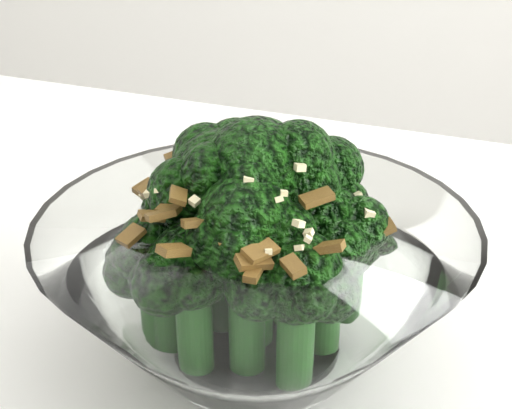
# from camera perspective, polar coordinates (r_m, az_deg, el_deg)

# --- Properties ---
(table) EXTENTS (1.34, 1.02, 0.75)m
(table) POSITION_cam_1_polar(r_m,az_deg,el_deg) (0.56, -9.40, -13.67)
(table) COLOR white
(table) RESTS_ON ground
(broccoli_dish) EXTENTS (0.25, 0.25, 0.15)m
(broccoli_dish) POSITION_cam_1_polar(r_m,az_deg,el_deg) (0.45, -0.09, -4.86)
(broccoli_dish) COLOR white
(broccoli_dish) RESTS_ON table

